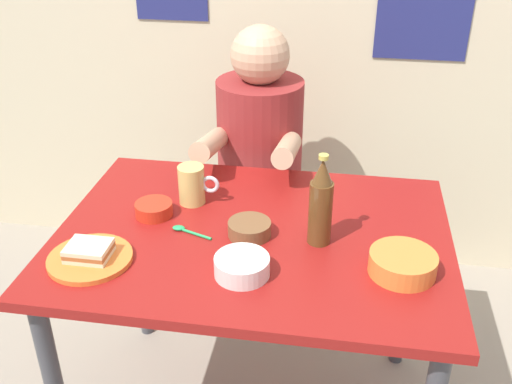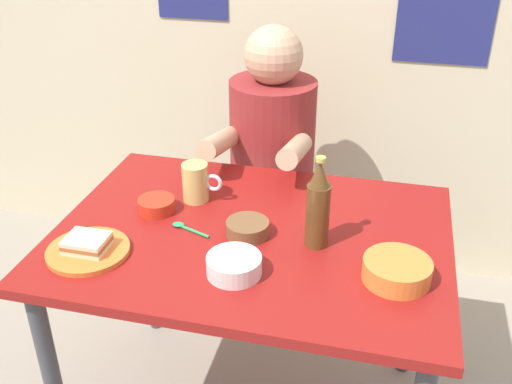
% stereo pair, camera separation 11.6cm
% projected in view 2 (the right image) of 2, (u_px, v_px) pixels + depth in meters
% --- Properties ---
extents(dining_table, '(1.10, 0.80, 0.74)m').
position_uv_depth(dining_table, '(252.00, 259.00, 1.70)').
color(dining_table, maroon).
rests_on(dining_table, ground).
extents(stool, '(0.34, 0.34, 0.45)m').
position_uv_depth(stool, '(271.00, 228.00, 2.40)').
color(stool, '#4C4C51').
rests_on(stool, ground).
extents(person_seated, '(0.33, 0.56, 0.72)m').
position_uv_depth(person_seated, '(272.00, 135.00, 2.19)').
color(person_seated, maroon).
rests_on(person_seated, stool).
extents(plate_orange, '(0.22, 0.22, 0.01)m').
position_uv_depth(plate_orange, '(88.00, 251.00, 1.56)').
color(plate_orange, orange).
rests_on(plate_orange, dining_table).
extents(sandwich, '(0.11, 0.09, 0.04)m').
position_uv_depth(sandwich, '(87.00, 243.00, 1.55)').
color(sandwich, beige).
rests_on(sandwich, plate_orange).
extents(beer_mug, '(0.13, 0.08, 0.12)m').
position_uv_depth(beer_mug, '(196.00, 182.00, 1.79)').
color(beer_mug, '#D1BC66').
rests_on(beer_mug, dining_table).
extents(beer_bottle, '(0.06, 0.06, 0.26)m').
position_uv_depth(beer_bottle, '(318.00, 206.00, 1.55)').
color(beer_bottle, '#593819').
rests_on(beer_bottle, dining_table).
extents(rice_bowl_white, '(0.14, 0.14, 0.05)m').
position_uv_depth(rice_bowl_white, '(234.00, 265.00, 1.47)').
color(rice_bowl_white, silver).
rests_on(rice_bowl_white, dining_table).
extents(condiment_bowl_brown, '(0.12, 0.12, 0.04)m').
position_uv_depth(condiment_bowl_brown, '(248.00, 228.00, 1.63)').
color(condiment_bowl_brown, brown).
rests_on(condiment_bowl_brown, dining_table).
extents(sauce_bowl_chili, '(0.11, 0.11, 0.04)m').
position_uv_depth(sauce_bowl_chili, '(156.00, 204.00, 1.75)').
color(sauce_bowl_chili, red).
rests_on(sauce_bowl_chili, dining_table).
extents(soup_bowl_orange, '(0.17, 0.17, 0.05)m').
position_uv_depth(soup_bowl_orange, '(397.00, 270.00, 1.45)').
color(soup_bowl_orange, orange).
rests_on(soup_bowl_orange, dining_table).
extents(spoon, '(0.12, 0.05, 0.01)m').
position_uv_depth(spoon, '(185.00, 227.00, 1.67)').
color(spoon, '#26A559').
rests_on(spoon, dining_table).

